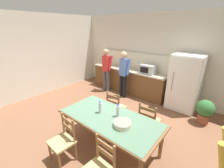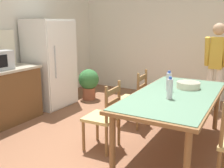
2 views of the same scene
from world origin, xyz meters
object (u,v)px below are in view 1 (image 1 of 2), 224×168
at_px(bottle_near_centre, 100,107).
at_px(potted_plant, 205,110).
at_px(serving_bowl, 122,124).
at_px(chair_side_far_right, 149,121).
at_px(dining_table, 110,120).
at_px(person_at_sink, 106,68).
at_px(refrigerator, 185,83).
at_px(chair_side_far_left, 116,108).
at_px(person_at_counter, 123,72).
at_px(bottle_off_centre, 118,111).
at_px(chair_side_near_left, 63,141).
at_px(microwave, 148,69).

xyz_separation_m(bottle_near_centre, potted_plant, (1.59, 2.28, -0.49)).
bearing_deg(serving_bowl, chair_side_far_right, 83.53).
bearing_deg(chair_side_far_right, potted_plant, -124.27).
relative_size(dining_table, person_at_sink, 1.25).
bearing_deg(potted_plant, person_at_sink, -179.15).
height_order(refrigerator, chair_side_far_left, refrigerator).
relative_size(bottle_near_centre, chair_side_far_left, 0.30).
bearing_deg(person_at_counter, dining_table, -149.84).
distance_m(bottle_near_centre, chair_side_far_left, 0.93).
xyz_separation_m(bottle_off_centre, person_at_sink, (-2.22, 2.10, 0.06)).
xyz_separation_m(chair_side_far_right, potted_plant, (0.87, 1.48, -0.06)).
height_order(dining_table, person_at_sink, person_at_sink).
xyz_separation_m(dining_table, potted_plant, (1.33, 2.28, -0.30)).
bearing_deg(chair_side_near_left, bottle_near_centre, 78.45).
bearing_deg(person_at_sink, bottle_off_centre, -133.40).
xyz_separation_m(person_at_sink, potted_plant, (3.45, 0.05, -0.56)).
height_order(refrigerator, dining_table, refrigerator).
xyz_separation_m(bottle_off_centre, chair_side_far_left, (-0.58, 0.66, -0.44)).
xyz_separation_m(chair_side_far_left, potted_plant, (1.81, 1.49, -0.06)).
distance_m(bottle_near_centre, serving_bowl, 0.64).
relative_size(bottle_off_centre, serving_bowl, 0.84).
height_order(chair_side_near_left, potted_plant, chair_side_near_left).
relative_size(dining_table, person_at_counter, 1.26).
relative_size(bottle_near_centre, potted_plant, 0.40).
distance_m(chair_side_far_right, potted_plant, 1.72).
bearing_deg(microwave, serving_bowl, -70.75).
xyz_separation_m(refrigerator, potted_plant, (0.70, -0.43, -0.47)).
xyz_separation_m(serving_bowl, potted_plant, (0.97, 2.35, -0.42)).
relative_size(chair_side_far_left, chair_side_near_left, 1.00).
bearing_deg(person_at_counter, chair_side_far_left, -150.36).
height_order(bottle_near_centre, bottle_off_centre, same).
relative_size(serving_bowl, chair_side_near_left, 0.35).
height_order(chair_side_far_right, person_at_counter, person_at_counter).
bearing_deg(serving_bowl, microwave, 109.25).
bearing_deg(potted_plant, chair_side_near_left, -120.20).
distance_m(refrigerator, bottle_near_centre, 2.85).
xyz_separation_m(chair_side_far_right, chair_side_near_left, (-0.93, -1.60, 0.00)).
relative_size(bottle_off_centre, person_at_sink, 0.16).
height_order(bottle_near_centre, chair_side_far_left, bottle_near_centre).
distance_m(refrigerator, dining_table, 2.79).
bearing_deg(chair_side_far_left, potted_plant, -143.28).
bearing_deg(refrigerator, potted_plant, -31.39).
bearing_deg(dining_table, chair_side_far_left, 121.07).
xyz_separation_m(microwave, bottle_off_centre, (0.72, -2.60, -0.19)).
relative_size(bottle_near_centre, person_at_sink, 0.16).
distance_m(serving_bowl, chair_side_near_left, 1.16).
bearing_deg(potted_plant, bottle_off_centre, -119.69).
relative_size(chair_side_far_right, chair_side_far_left, 1.00).
bearing_deg(dining_table, person_at_counter, 120.16).
relative_size(dining_table, chair_side_far_right, 2.31).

